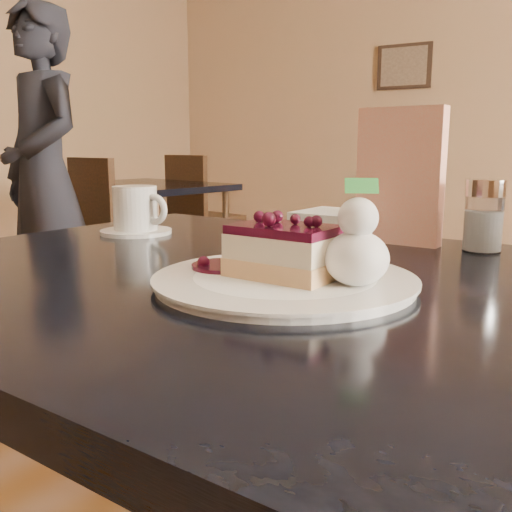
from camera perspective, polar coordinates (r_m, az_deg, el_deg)
The scene contains 11 objects.
main_table at distance 0.78m, azimuth 4.96°, elevation -8.26°, with size 1.37×0.97×0.81m.
dessert_plate at distance 0.71m, azimuth 2.86°, elevation -2.54°, with size 0.32×0.32×0.01m, color white.
cheesecake_slice at distance 0.71m, azimuth 2.89°, elevation 0.46°, with size 0.14×0.10×0.07m.
whipped_cream at distance 0.67m, azimuth 10.04°, elevation -0.22°, with size 0.08×0.08×0.07m.
berry_sauce at distance 0.76m, azimuth -3.21°, elevation -1.02°, with size 0.09×0.09×0.01m, color black.
coffee_set at distance 1.16m, azimuth -11.86°, elevation 4.29°, with size 0.15×0.14×0.09m.
menu_card at distance 1.04m, azimuth 14.18°, elevation 7.71°, with size 0.15×0.03×0.24m, color beige.
sugar_shaker at distance 1.01m, azimuth 21.83°, elevation 3.82°, with size 0.07×0.07×0.12m.
napkin_stack at distance 1.06m, azimuth 7.95°, elevation 3.00°, with size 0.13×0.13×0.05m, color white.
bg_table_far_left at distance 3.87m, azimuth -10.76°, elevation -2.91°, with size 1.13×1.81×1.20m.
patron at distance 3.07m, azimuth -20.44°, elevation 7.51°, with size 0.61×0.40×1.67m, color black.
Camera 1 is at (0.11, -0.44, 0.99)m, focal length 40.00 mm.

